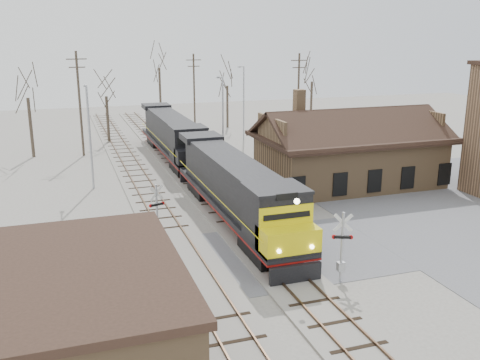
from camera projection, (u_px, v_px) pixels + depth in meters
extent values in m
plane|color=#A19B91|center=(267.00, 256.00, 30.52)|extent=(140.00, 140.00, 0.00)
cube|color=#5E5E63|center=(267.00, 255.00, 30.52)|extent=(60.00, 9.00, 0.03)
cube|color=#5E5E63|center=(473.00, 204.00, 39.73)|extent=(22.00, 26.00, 0.03)
cube|color=#A19B91|center=(201.00, 186.00, 44.21)|extent=(3.40, 90.00, 0.12)
cube|color=#473323|center=(193.00, 186.00, 43.96)|extent=(0.08, 90.00, 0.14)
cube|color=#473323|center=(209.00, 184.00, 44.41)|extent=(0.08, 90.00, 0.14)
cube|color=#A19B91|center=(147.00, 191.00, 42.82)|extent=(3.40, 90.00, 0.12)
cube|color=#473323|center=(138.00, 191.00, 42.57)|extent=(0.08, 90.00, 0.14)
cube|color=#473323|center=(156.00, 189.00, 43.01)|extent=(0.08, 90.00, 0.14)
cube|color=olive|center=(349.00, 161.00, 44.67)|extent=(14.00, 8.00, 4.00)
cube|color=black|center=(350.00, 136.00, 44.11)|extent=(15.20, 9.20, 0.30)
cube|color=black|center=(366.00, 129.00, 41.75)|extent=(15.00, 4.71, 2.66)
cube|color=black|center=(337.00, 120.00, 45.95)|extent=(15.00, 4.71, 2.66)
cube|color=olive|center=(299.00, 103.00, 43.54)|extent=(0.80, 0.80, 2.20)
cube|color=olive|center=(6.00, 337.00, 18.67)|extent=(12.00, 10.00, 4.00)
cube|color=black|center=(269.00, 248.00, 30.16)|extent=(2.48, 3.97, 0.99)
cube|color=black|center=(208.00, 188.00, 41.96)|extent=(2.48, 3.97, 0.99)
cube|color=black|center=(234.00, 202.00, 35.85)|extent=(2.98, 19.87, 0.35)
cube|color=maroon|center=(234.00, 205.00, 35.91)|extent=(3.00, 19.87, 0.12)
cube|color=black|center=(228.00, 175.00, 36.58)|extent=(2.58, 14.41, 2.78)
cube|color=black|center=(276.00, 214.00, 28.73)|extent=(2.98, 2.78, 2.78)
cube|color=yellow|center=(288.00, 240.00, 27.41)|extent=(2.98, 1.79, 1.39)
cube|color=black|center=(295.00, 274.00, 26.89)|extent=(2.78, 0.25, 0.99)
cylinder|color=#FFF2CC|center=(297.00, 201.00, 25.96)|extent=(0.28, 0.10, 0.28)
cube|color=black|center=(187.00, 167.00, 48.78)|extent=(2.48, 3.97, 0.99)
cube|color=black|center=(161.00, 141.00, 60.58)|extent=(2.48, 3.97, 0.99)
cube|color=black|center=(172.00, 145.00, 54.47)|extent=(2.98, 19.87, 0.35)
cube|color=maroon|center=(172.00, 147.00, 54.53)|extent=(3.00, 19.87, 0.12)
cube|color=black|center=(169.00, 128.00, 55.20)|extent=(2.58, 14.41, 2.78)
cube|color=black|center=(188.00, 143.00, 47.35)|extent=(2.98, 2.78, 2.78)
cube|color=black|center=(193.00, 157.00, 46.02)|extent=(2.98, 1.79, 1.39)
cube|color=black|center=(196.00, 176.00, 45.51)|extent=(2.78, 0.25, 0.99)
cylinder|color=#A5A8AD|center=(342.00, 247.00, 26.82)|extent=(0.13, 0.13, 3.74)
cube|color=silver|center=(343.00, 223.00, 26.48)|extent=(0.92, 0.40, 0.98)
cube|color=silver|center=(343.00, 223.00, 26.48)|extent=(0.92, 0.40, 0.98)
cube|color=black|center=(342.00, 237.00, 26.68)|extent=(0.84, 0.45, 0.14)
cylinder|color=#B20C0C|center=(334.00, 237.00, 26.70)|extent=(0.24, 0.16, 0.22)
cylinder|color=#B20C0C|center=(351.00, 237.00, 26.65)|extent=(0.24, 0.16, 0.22)
cube|color=#A5A8AD|center=(341.00, 266.00, 27.09)|extent=(0.37, 0.28, 0.47)
cylinder|color=#A5A8AD|center=(157.00, 213.00, 32.24)|extent=(0.13, 0.13, 3.59)
cube|color=silver|center=(156.00, 193.00, 31.91)|extent=(0.90, 0.33, 0.94)
cube|color=silver|center=(156.00, 193.00, 31.91)|extent=(0.90, 0.33, 0.94)
cube|color=black|center=(157.00, 205.00, 32.10)|extent=(0.81, 0.40, 0.13)
cylinder|color=#B20C0C|center=(163.00, 203.00, 32.33)|extent=(0.23, 0.14, 0.22)
cylinder|color=#B20C0C|center=(151.00, 206.00, 31.86)|extent=(0.23, 0.14, 0.22)
cube|color=#A5A8AD|center=(158.00, 228.00, 32.50)|extent=(0.36, 0.27, 0.45)
cylinder|color=#A5A8AD|center=(90.00, 138.00, 42.71)|extent=(0.18, 0.18, 8.39)
cylinder|color=#A5A8AD|center=(85.00, 86.00, 42.46)|extent=(0.12, 1.80, 0.12)
cube|color=#A5A8AD|center=(85.00, 86.00, 43.22)|extent=(0.25, 0.50, 0.12)
cylinder|color=#A5A8AD|center=(223.00, 119.00, 53.00)|extent=(0.18, 0.18, 8.24)
cylinder|color=#A5A8AD|center=(220.00, 77.00, 52.76)|extent=(0.12, 1.80, 0.12)
cube|color=#A5A8AD|center=(218.00, 78.00, 53.52)|extent=(0.25, 0.50, 0.12)
cylinder|color=#A5A8AD|center=(244.00, 103.00, 63.26)|extent=(0.18, 0.18, 8.65)
cylinder|color=#A5A8AD|center=(241.00, 67.00, 62.97)|extent=(0.12, 1.80, 0.12)
cube|color=#A5A8AD|center=(239.00, 67.00, 63.73)|extent=(0.25, 0.50, 0.12)
cylinder|color=#382D23|center=(80.00, 105.00, 54.26)|extent=(0.24, 0.24, 10.65)
cube|color=#382D23|center=(76.00, 59.00, 53.07)|extent=(2.00, 0.10, 0.10)
cube|color=#382D23|center=(77.00, 67.00, 53.28)|extent=(1.60, 0.10, 0.10)
cylinder|color=#382D23|center=(194.00, 92.00, 70.06)|extent=(0.24, 0.24, 9.83)
cube|color=#382D23|center=(194.00, 60.00, 68.98)|extent=(2.00, 0.10, 0.10)
cube|color=#382D23|center=(194.00, 66.00, 69.19)|extent=(1.60, 0.10, 0.10)
cylinder|color=#382D23|center=(298.00, 98.00, 61.70)|extent=(0.24, 0.24, 10.17)
cube|color=#382D23|center=(299.00, 60.00, 60.58)|extent=(2.00, 0.10, 0.10)
cube|color=#382D23|center=(299.00, 68.00, 60.79)|extent=(1.60, 0.10, 0.10)
cylinder|color=#382D23|center=(31.00, 128.00, 54.33)|extent=(0.32, 0.32, 6.07)
cylinder|color=#382D23|center=(108.00, 120.00, 61.85)|extent=(0.32, 0.32, 5.36)
cylinder|color=#382D23|center=(160.00, 96.00, 75.41)|extent=(0.32, 0.32, 7.71)
cylinder|color=#382D23|center=(227.00, 107.00, 71.91)|extent=(0.32, 0.32, 5.61)
cylinder|color=#382D23|center=(311.00, 106.00, 69.42)|extent=(0.32, 0.32, 6.37)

